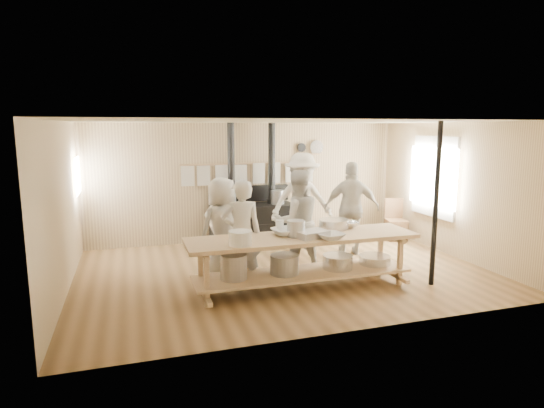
% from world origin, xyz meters
% --- Properties ---
extents(ground, '(7.00, 7.00, 0.00)m').
position_xyz_m(ground, '(0.00, 0.00, 0.00)').
color(ground, brown).
rests_on(ground, ground).
extents(room_shell, '(7.00, 7.00, 7.00)m').
position_xyz_m(room_shell, '(0.00, 0.00, 1.62)').
color(room_shell, tan).
rests_on(room_shell, ground).
extents(window_right, '(0.09, 1.50, 1.65)m').
position_xyz_m(window_right, '(3.47, 0.60, 1.50)').
color(window_right, beige).
rests_on(window_right, ground).
extents(left_opening, '(0.00, 0.90, 0.90)m').
position_xyz_m(left_opening, '(-3.45, 2.00, 1.60)').
color(left_opening, white).
rests_on(left_opening, ground).
extents(stove, '(1.90, 0.75, 2.60)m').
position_xyz_m(stove, '(-0.01, 2.12, 0.52)').
color(stove, black).
rests_on(stove, ground).
extents(towel_rail, '(3.00, 0.04, 0.47)m').
position_xyz_m(towel_rail, '(-0.00, 2.40, 1.55)').
color(towel_rail, tan).
rests_on(towel_rail, ground).
extents(back_wall_shelf, '(0.63, 0.14, 0.32)m').
position_xyz_m(back_wall_shelf, '(1.46, 2.43, 2.00)').
color(back_wall_shelf, tan).
rests_on(back_wall_shelf, ground).
extents(prep_table, '(3.60, 0.90, 0.85)m').
position_xyz_m(prep_table, '(-0.01, -0.90, 0.52)').
color(prep_table, tan).
rests_on(prep_table, ground).
extents(support_post, '(0.08, 0.08, 2.60)m').
position_xyz_m(support_post, '(2.05, -1.35, 1.30)').
color(support_post, black).
rests_on(support_post, ground).
extents(cook_far_left, '(0.65, 0.45, 1.72)m').
position_xyz_m(cook_far_left, '(-0.88, -0.52, 0.86)').
color(cook_far_left, beige).
rests_on(cook_far_left, ground).
extents(cook_left, '(0.89, 0.71, 1.79)m').
position_xyz_m(cook_left, '(0.21, -0.07, 0.90)').
color(cook_left, beige).
rests_on(cook_left, ground).
extents(cook_center, '(0.98, 0.82, 1.70)m').
position_xyz_m(cook_center, '(-1.08, 0.02, 0.85)').
color(cook_center, beige).
rests_on(cook_center, ground).
extents(cook_right, '(1.17, 0.81, 1.85)m').
position_xyz_m(cook_right, '(1.65, 0.69, 0.92)').
color(cook_right, beige).
rests_on(cook_right, ground).
extents(cook_by_window, '(1.37, 0.89, 2.00)m').
position_xyz_m(cook_by_window, '(0.84, 1.33, 1.00)').
color(cook_by_window, beige).
rests_on(cook_by_window, ground).
extents(chair, '(0.51, 0.51, 0.91)m').
position_xyz_m(chair, '(3.15, 1.43, 0.27)').
color(chair, brown).
rests_on(chair, ground).
extents(bowl_white_a, '(0.51, 0.51, 0.10)m').
position_xyz_m(bowl_white_a, '(-0.24, -0.76, 0.90)').
color(bowl_white_a, white).
rests_on(bowl_white_a, prep_table).
extents(bowl_steel_a, '(0.41, 0.41, 0.09)m').
position_xyz_m(bowl_steel_a, '(0.03, -0.57, 0.90)').
color(bowl_steel_a, silver).
rests_on(bowl_steel_a, prep_table).
extents(bowl_white_b, '(0.47, 0.47, 0.10)m').
position_xyz_m(bowl_white_b, '(0.32, -1.23, 0.90)').
color(bowl_white_b, white).
rests_on(bowl_white_b, prep_table).
extents(bowl_steel_b, '(0.42, 0.42, 0.10)m').
position_xyz_m(bowl_steel_b, '(0.96, -0.57, 0.90)').
color(bowl_steel_b, silver).
rests_on(bowl_steel_b, prep_table).
extents(roasting_pan, '(0.55, 0.44, 0.11)m').
position_xyz_m(roasting_pan, '(0.09, -1.04, 0.90)').
color(roasting_pan, '#B2B2B7').
rests_on(roasting_pan, prep_table).
extents(mixing_bowl_large, '(0.51, 0.51, 0.15)m').
position_xyz_m(mixing_bowl_large, '(0.67, -0.57, 0.93)').
color(mixing_bowl_large, silver).
rests_on(mixing_bowl_large, prep_table).
extents(bucket_galv, '(0.28, 0.28, 0.25)m').
position_xyz_m(bucket_galv, '(-0.12, -0.92, 0.98)').
color(bucket_galv, gray).
rests_on(bucket_galv, prep_table).
extents(deep_bowl_enamel, '(0.44, 0.44, 0.21)m').
position_xyz_m(deep_bowl_enamel, '(-1.05, -1.15, 0.95)').
color(deep_bowl_enamel, white).
rests_on(deep_bowl_enamel, prep_table).
extents(pitcher, '(0.17, 0.17, 0.20)m').
position_xyz_m(pitcher, '(-0.27, -0.57, 0.95)').
color(pitcher, white).
rests_on(pitcher, prep_table).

